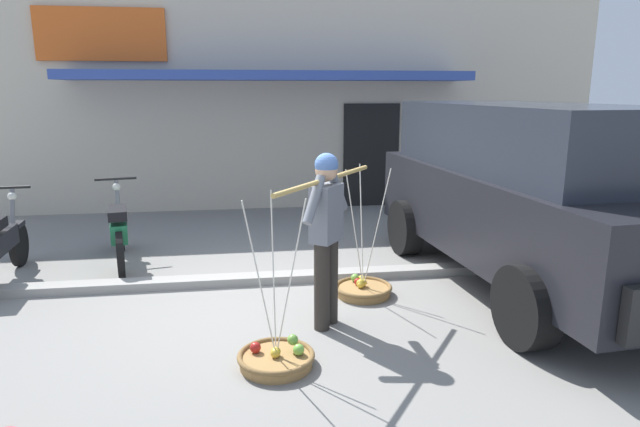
{
  "coord_description": "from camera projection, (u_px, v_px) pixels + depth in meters",
  "views": [
    {
      "loc": [
        -0.21,
        -5.48,
        2.26
      ],
      "look_at": [
        0.68,
        0.6,
        0.85
      ],
      "focal_mm": 30.42,
      "sensor_mm": 36.0,
      "label": 1
    }
  ],
  "objects": [
    {
      "name": "fruit_basket_right_side",
      "position": [
        276.0,
        357.0,
        4.52
      ],
      "size": [
        0.65,
        0.65,
        1.45
      ],
      "color": "#9E7542",
      "rests_on": "ground"
    },
    {
      "name": "fruit_basket_left_side",
      "position": [
        363.0,
        288.0,
        6.09
      ],
      "size": [
        0.65,
        0.65,
        1.45
      ],
      "color": "#9E7542",
      "rests_on": "ground"
    },
    {
      "name": "storefront_building",
      "position": [
        264.0,
        97.0,
        12.52
      ],
      "size": [
        13.0,
        6.0,
        4.2
      ],
      "color": "beige",
      "rests_on": "ground"
    },
    {
      "name": "parked_truck",
      "position": [
        530.0,
        190.0,
        6.25
      ],
      "size": [
        2.41,
        4.92,
        2.1
      ],
      "color": "black",
      "rests_on": "ground"
    },
    {
      "name": "ground_plane",
      "position": [
        265.0,
        305.0,
        5.82
      ],
      "size": [
        90.0,
        90.0,
        0.0
      ],
      "primitive_type": "plane",
      "color": "gray"
    },
    {
      "name": "sidewalk_curb",
      "position": [
        262.0,
        279.0,
        6.48
      ],
      "size": [
        20.0,
        0.24,
        0.1
      ],
      "primitive_type": "cube",
      "color": "gray",
      "rests_on": "ground"
    },
    {
      "name": "motorcycle_second_in_row",
      "position": [
        119.0,
        231.0,
        7.09
      ],
      "size": [
        0.58,
        1.8,
        1.09
      ],
      "color": "black",
      "rests_on": "ground"
    },
    {
      "name": "motorcycle_nearest_shop",
      "position": [
        0.0,
        246.0,
        6.41
      ],
      "size": [
        0.54,
        1.82,
        1.09
      ],
      "color": "black",
      "rests_on": "ground"
    },
    {
      "name": "fruit_vendor",
      "position": [
        326.0,
        229.0,
        5.1
      ],
      "size": [
        1.11,
        1.49,
        1.7
      ],
      "color": "#2D2823",
      "rests_on": "ground"
    }
  ]
}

